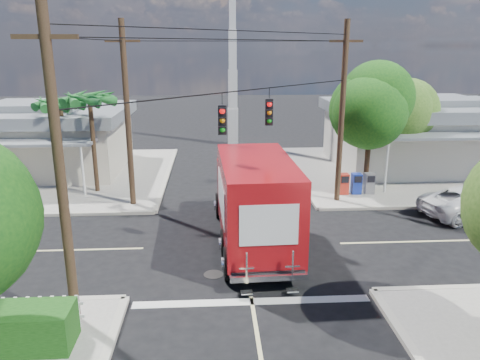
{
  "coord_description": "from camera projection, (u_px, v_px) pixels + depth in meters",
  "views": [
    {
      "loc": [
        -1.16,
        -17.38,
        7.78
      ],
      "look_at": [
        0.0,
        2.0,
        2.2
      ],
      "focal_mm": 35.0,
      "sensor_mm": 36.0,
      "label": 1
    }
  ],
  "objects": [
    {
      "name": "ground",
      "position": [
        243.0,
        246.0,
        18.9
      ],
      "size": [
        120.0,
        120.0,
        0.0
      ],
      "primitive_type": "plane",
      "color": "black",
      "rests_on": "ground"
    },
    {
      "name": "sidewalk_ne",
      "position": [
        401.0,
        171.0,
        29.94
      ],
      "size": [
        14.12,
        14.12,
        0.14
      ],
      "color": "gray",
      "rests_on": "ground"
    },
    {
      "name": "sidewalk_nw",
      "position": [
        55.0,
        176.0,
        28.69
      ],
      "size": [
        14.12,
        14.12,
        0.14
      ],
      "color": "gray",
      "rests_on": "ground"
    },
    {
      "name": "road_markings",
      "position": [
        246.0,
        262.0,
        17.48
      ],
      "size": [
        32.0,
        32.0,
        0.01
      ],
      "color": "beige",
      "rests_on": "ground"
    },
    {
      "name": "building_ne",
      "position": [
        422.0,
        133.0,
        30.45
      ],
      "size": [
        11.8,
        10.2,
        4.5
      ],
      "color": "beige",
      "rests_on": "sidewalk_ne"
    },
    {
      "name": "building_nw",
      "position": [
        41.0,
        137.0,
        29.55
      ],
      "size": [
        10.8,
        10.2,
        4.3
      ],
      "color": "beige",
      "rests_on": "sidewalk_nw"
    },
    {
      "name": "radio_tower",
      "position": [
        233.0,
        74.0,
        36.55
      ],
      "size": [
        0.8,
        0.8,
        17.0
      ],
      "color": "silver",
      "rests_on": "ground"
    },
    {
      "name": "tree_ne_front",
      "position": [
        372.0,
        106.0,
        24.47
      ],
      "size": [
        4.21,
        4.14,
        6.66
      ],
      "color": "#422D1C",
      "rests_on": "sidewalk_ne"
    },
    {
      "name": "tree_ne_back",
      "position": [
        403.0,
        111.0,
        26.89
      ],
      "size": [
        3.77,
        3.66,
        5.82
      ],
      "color": "#422D1C",
      "rests_on": "sidewalk_ne"
    },
    {
      "name": "palm_nw_front",
      "position": [
        90.0,
        101.0,
        24.27
      ],
      "size": [
        3.01,
        3.08,
        5.59
      ],
      "color": "#422D1C",
      "rests_on": "sidewalk_nw"
    },
    {
      "name": "palm_nw_back",
      "position": [
        60.0,
        105.0,
        25.69
      ],
      "size": [
        3.01,
        3.08,
        5.19
      ],
      "color": "#422D1C",
      "rests_on": "sidewalk_nw"
    },
    {
      "name": "utility_poles",
      "position": [
        202.0,
        125.0,
        19.05
      ],
      "size": [
        12.0,
        10.68,
        9.0
      ],
      "color": "#473321",
      "rests_on": "ground"
    },
    {
      "name": "vending_boxes",
      "position": [
        356.0,
        183.0,
        25.03
      ],
      "size": [
        1.9,
        0.5,
        1.1
      ],
      "color": "red",
      "rests_on": "sidewalk_ne"
    },
    {
      "name": "delivery_truck",
      "position": [
        254.0,
        200.0,
        18.59
      ],
      "size": [
        3.02,
        8.66,
        3.7
      ],
      "color": "black",
      "rests_on": "ground"
    },
    {
      "name": "parked_car",
      "position": [
        473.0,
        202.0,
        22.0
      ],
      "size": [
        5.45,
        3.48,
        1.4
      ],
      "primitive_type": "imported",
      "rotation": [
        0.0,
        0.0,
        1.82
      ],
      "color": "silver",
      "rests_on": "ground"
    }
  ]
}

